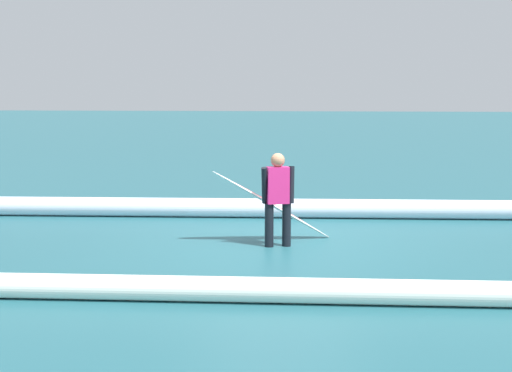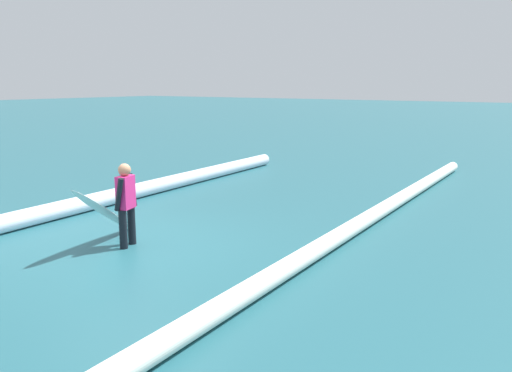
{
  "view_description": "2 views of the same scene",
  "coord_description": "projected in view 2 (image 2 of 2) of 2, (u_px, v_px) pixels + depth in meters",
  "views": [
    {
      "loc": [
        -0.85,
        11.38,
        2.44
      ],
      "look_at": [
        0.19,
        1.4,
        1.14
      ],
      "focal_mm": 51.74,
      "sensor_mm": 36.0,
      "label": 1
    },
    {
      "loc": [
        6.14,
        6.89,
        2.84
      ],
      "look_at": [
        -0.56,
        2.35,
        1.25
      ],
      "focal_mm": 37.09,
      "sensor_mm": 36.0,
      "label": 2
    }
  ],
  "objects": [
    {
      "name": "surfboard",
      "position": [
        105.0,
        212.0,
        9.35
      ],
      "size": [
        1.99,
        1.03,
        1.23
      ],
      "color": "white",
      "rests_on": "ground_plane"
    },
    {
      "name": "surfer",
      "position": [
        126.0,
        200.0,
        9.18
      ],
      "size": [
        0.5,
        0.33,
        1.48
      ],
      "rotation": [
        0.0,
        0.0,
        3.43
      ],
      "color": "black",
      "rests_on": "ground_plane"
    },
    {
      "name": "wave_crest_foreground",
      "position": [
        94.0,
        201.0,
        12.01
      ],
      "size": [
        15.49,
        1.2,
        0.37
      ],
      "primitive_type": "cylinder",
      "rotation": [
        0.0,
        1.57,
        0.05
      ],
      "color": "white",
      "rests_on": "ground_plane"
    },
    {
      "name": "ground_plane",
      "position": [
        128.0,
        246.0,
        9.33
      ],
      "size": [
        153.08,
        153.08,
        0.0
      ],
      "primitive_type": "plane",
      "color": "#235A65"
    },
    {
      "name": "wave_crest_midground",
      "position": [
        264.0,
        282.0,
        7.25
      ],
      "size": [
        23.88,
        1.23,
        0.3
      ],
      "primitive_type": "cylinder",
      "rotation": [
        0.0,
        1.57,
        0.04
      ],
      "color": "white",
      "rests_on": "ground_plane"
    }
  ]
}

